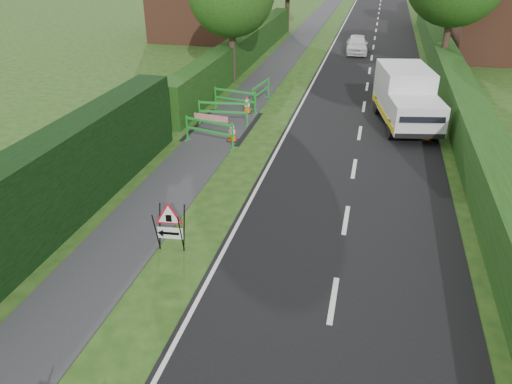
{
  "coord_description": "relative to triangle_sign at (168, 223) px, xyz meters",
  "views": [
    {
      "loc": [
        2.87,
        -7.64,
        7.04
      ],
      "look_at": [
        0.05,
        4.04,
        0.83
      ],
      "focal_mm": 35.0,
      "sensor_mm": 36.0,
      "label": 1
    }
  ],
  "objects": [
    {
      "name": "works_van",
      "position": [
        5.84,
        11.07,
        0.38
      ],
      "size": [
        2.79,
        5.12,
        2.22
      ],
      "rotation": [
        0.0,
        0.0,
        0.19
      ],
      "color": "silver",
      "rests_on": "ground"
    },
    {
      "name": "ped_barrier_1",
      "position": [
        -1.41,
        9.24,
        -0.17
      ],
      "size": [
        2.08,
        0.55,
        1.0
      ],
      "rotation": [
        0.0,
        0.0,
        0.1
      ],
      "color": "green",
      "rests_on": "ground"
    },
    {
      "name": "traffic_cone_0",
      "position": [
        6.69,
        9.38,
        -0.41
      ],
      "size": [
        0.38,
        0.38,
        0.79
      ],
      "color": "black",
      "rests_on": "ground"
    },
    {
      "name": "ped_barrier_0",
      "position": [
        -1.25,
        6.94,
        -0.17
      ],
      "size": [
        2.08,
        0.84,
        1.0
      ],
      "rotation": [
        0.0,
        0.0,
        -0.24
      ],
      "color": "green",
      "rests_on": "ground"
    },
    {
      "name": "road_surface",
      "position": [
        4.16,
        33.02,
        -0.79
      ],
      "size": [
        6.0,
        90.0,
        0.02
      ],
      "primitive_type": "cube",
      "color": "black",
      "rests_on": "ground"
    },
    {
      "name": "redwhite_plank",
      "position": [
        -1.77,
        8.68,
        -0.8
      ],
      "size": [
        1.49,
        0.24,
        0.25
      ],
      "primitive_type": "cube",
      "rotation": [
        0.0,
        0.0,
        -0.13
      ],
      "color": "red",
      "rests_on": "ground"
    },
    {
      "name": "ground",
      "position": [
        1.66,
        -1.98,
        -0.8
      ],
      "size": [
        120.0,
        120.0,
        0.0
      ],
      "primitive_type": "plane",
      "color": "#204413",
      "rests_on": "ground"
    },
    {
      "name": "ped_barrier_2",
      "position": [
        -1.41,
        11.02,
        -0.17
      ],
      "size": [
        2.09,
        0.78,
        1.0
      ],
      "rotation": [
        0.0,
        0.0,
        -0.21
      ],
      "color": "green",
      "rests_on": "ground"
    },
    {
      "name": "traffic_cone_3",
      "position": [
        -0.54,
        7.52,
        -0.41
      ],
      "size": [
        0.38,
        0.38,
        0.79
      ],
      "color": "black",
      "rests_on": "ground"
    },
    {
      "name": "hatchback_car",
      "position": [
        3.11,
        24.81,
        -0.22
      ],
      "size": [
        1.54,
        3.48,
        1.16
      ],
      "primitive_type": "imported",
      "rotation": [
        0.0,
        0.0,
        0.05
      ],
      "color": "white",
      "rests_on": "ground"
    },
    {
      "name": "traffic_cone_4",
      "position": [
        -0.84,
        10.93,
        -0.41
      ],
      "size": [
        0.38,
        0.38,
        0.79
      ],
      "color": "black",
      "rests_on": "ground"
    },
    {
      "name": "footpath",
      "position": [
        -1.34,
        33.02,
        -0.79
      ],
      "size": [
        2.0,
        90.0,
        0.02
      ],
      "primitive_type": "cube",
      "color": "#2D2D30",
      "rests_on": "ground"
    },
    {
      "name": "traffic_cone_1",
      "position": [
        6.54,
        11.22,
        -0.41
      ],
      "size": [
        0.38,
        0.38,
        0.79
      ],
      "color": "black",
      "rests_on": "ground"
    },
    {
      "name": "hedge_east",
      "position": [
        8.16,
        14.02,
        -0.8
      ],
      "size": [
        1.2,
        50.0,
        1.5
      ],
      "primitive_type": "cube",
      "color": "#14380F",
      "rests_on": "ground"
    },
    {
      "name": "hedge_west_near",
      "position": [
        -3.34,
        -1.98,
        -0.8
      ],
      "size": [
        1.1,
        18.0,
        2.5
      ],
      "primitive_type": "cube",
      "color": "black",
      "rests_on": "ground"
    },
    {
      "name": "hedge_west_far",
      "position": [
        -3.34,
        20.02,
        -0.8
      ],
      "size": [
        1.0,
        24.0,
        1.8
      ],
      "primitive_type": "cube",
      "color": "#14380F",
      "rests_on": "ground"
    },
    {
      "name": "traffic_cone_2",
      "position": [
        6.5,
        14.3,
        -0.41
      ],
      "size": [
        0.38,
        0.38,
        0.79
      ],
      "color": "black",
      "rests_on": "ground"
    },
    {
      "name": "ped_barrier_3",
      "position": [
        -0.55,
        12.42,
        -0.17
      ],
      "size": [
        0.64,
        2.09,
        1.0
      ],
      "rotation": [
        0.0,
        0.0,
        1.43
      ],
      "color": "green",
      "rests_on": "ground"
    },
    {
      "name": "triangle_sign",
      "position": [
        0.0,
        0.0,
        0.0
      ],
      "size": [
        0.86,
        0.86,
        1.15
      ],
      "rotation": [
        0.0,
        0.0,
        0.1
      ],
      "color": "black",
      "rests_on": "ground"
    }
  ]
}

